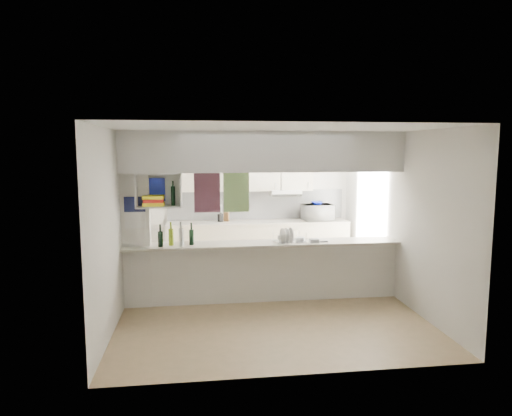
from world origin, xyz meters
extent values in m
plane|color=#998159|center=(0.00, 0.00, 0.00)|extent=(4.80, 4.80, 0.00)
plane|color=white|center=(0.00, 0.00, 2.60)|extent=(4.80, 4.80, 0.00)
plane|color=silver|center=(0.00, 2.40, 1.30)|extent=(4.20, 0.00, 4.20)
plane|color=silver|center=(-2.10, 0.00, 1.30)|extent=(0.00, 4.80, 4.80)
plane|color=silver|center=(2.10, 0.00, 1.30)|extent=(0.00, 4.80, 4.80)
cube|color=silver|center=(0.00, 0.00, 0.44)|extent=(4.20, 0.15, 0.88)
cube|color=beige|center=(0.00, 0.00, 0.90)|extent=(4.20, 0.50, 0.04)
cube|color=white|center=(0.00, 0.00, 2.30)|extent=(4.20, 0.50, 0.60)
cube|color=silver|center=(-1.90, 0.00, 1.30)|extent=(0.40, 0.18, 2.60)
cube|color=#191E4C|center=(-1.90, -0.10, 1.55)|extent=(0.30, 0.01, 0.22)
cube|color=white|center=(-1.90, -0.10, 1.32)|extent=(0.30, 0.01, 0.24)
cube|color=#311623|center=(-0.85, 0.22, 1.68)|extent=(0.40, 0.02, 0.62)
cube|color=#1A776B|center=(-0.40, 0.22, 1.68)|extent=(0.40, 0.02, 0.62)
cube|color=white|center=(-1.55, -0.10, 1.51)|extent=(0.65, 0.35, 0.02)
cube|color=white|center=(-1.55, -0.10, 1.99)|extent=(0.65, 0.35, 0.02)
cube|color=white|center=(-1.55, 0.06, 1.75)|extent=(0.65, 0.02, 0.50)
cube|color=white|center=(-1.86, -0.10, 1.75)|extent=(0.02, 0.35, 0.50)
cube|color=white|center=(-1.24, -0.10, 1.75)|extent=(0.02, 0.35, 0.50)
cube|color=yellow|center=(-1.63, -0.10, 1.55)|extent=(0.30, 0.24, 0.05)
cube|color=red|center=(-1.63, -0.10, 1.60)|extent=(0.28, 0.22, 0.05)
cube|color=yellow|center=(-1.63, -0.10, 1.65)|extent=(0.30, 0.24, 0.05)
cube|color=navy|center=(-1.60, 0.02, 1.75)|extent=(0.26, 0.02, 0.34)
cylinder|color=black|center=(-1.35, -0.10, 1.67)|extent=(0.06, 0.06, 0.28)
cube|color=beige|center=(0.20, 2.10, 0.45)|extent=(3.60, 0.60, 0.90)
cube|color=beige|center=(0.20, 2.10, 0.91)|extent=(3.60, 0.63, 0.03)
cube|color=silver|center=(0.20, 2.38, 1.22)|extent=(3.60, 0.03, 0.60)
cube|color=beige|center=(0.00, 2.23, 1.88)|extent=(2.62, 0.34, 0.72)
cube|color=white|center=(0.75, 2.16, 1.48)|extent=(0.60, 0.46, 0.12)
cube|color=silver|center=(0.75, 1.93, 1.45)|extent=(0.60, 0.02, 0.05)
imported|color=white|center=(1.40, 2.06, 1.08)|extent=(0.63, 0.46, 0.32)
imported|color=navy|center=(1.37, 2.03, 1.27)|extent=(0.24, 0.24, 0.06)
cube|color=silver|center=(0.40, -0.01, 0.93)|extent=(0.50, 0.42, 0.01)
cylinder|color=white|center=(0.29, -0.04, 1.04)|extent=(0.06, 0.22, 0.22)
cylinder|color=white|center=(0.35, -0.02, 1.04)|extent=(0.06, 0.22, 0.22)
cylinder|color=white|center=(0.42, -0.01, 1.04)|extent=(0.06, 0.22, 0.22)
imported|color=white|center=(0.27, -0.05, 0.99)|extent=(0.16, 0.16, 0.10)
cylinder|color=black|center=(-1.55, -0.11, 1.03)|extent=(0.07, 0.07, 0.23)
cylinder|color=black|center=(-1.55, -0.11, 1.20)|extent=(0.03, 0.03, 0.10)
cylinder|color=olive|center=(-1.40, -0.03, 1.04)|extent=(0.07, 0.07, 0.24)
cylinder|color=olive|center=(-1.40, -0.03, 1.22)|extent=(0.03, 0.03, 0.10)
cylinder|color=silver|center=(-1.25, -0.11, 1.05)|extent=(0.07, 0.07, 0.26)
cylinder|color=silver|center=(-1.25, -0.11, 1.23)|extent=(0.03, 0.03, 0.10)
cylinder|color=black|center=(-1.10, -0.03, 1.03)|extent=(0.07, 0.07, 0.23)
cylinder|color=black|center=(-1.10, -0.03, 1.20)|extent=(0.03, 0.03, 0.10)
cylinder|color=silver|center=(0.57, -0.01, 0.95)|extent=(0.14, 0.14, 0.07)
cube|color=silver|center=(0.76, -0.11, 0.95)|extent=(0.14, 0.10, 0.06)
cube|color=black|center=(0.92, -0.08, 0.93)|extent=(0.14, 0.07, 0.01)
cylinder|color=black|center=(-0.55, 2.15, 1.00)|extent=(0.11, 0.11, 0.15)
cube|color=brown|center=(-0.43, 2.18, 1.02)|extent=(0.12, 0.11, 0.19)
camera|label=1|loc=(-1.01, -6.79, 2.32)|focal=32.00mm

